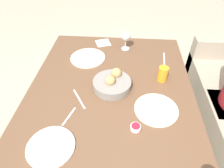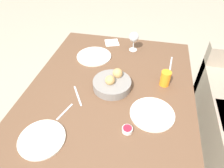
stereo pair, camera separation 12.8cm
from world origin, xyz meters
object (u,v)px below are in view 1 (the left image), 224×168
object	(u,v)px
spoon_coffee	(69,116)
juice_glass	(163,74)
plate_near_right	(51,147)
wine_glass	(126,36)
bread_basket	(112,83)
knife_silver	(164,59)
plate_far_center	(156,109)
jam_bowl_berry	(136,127)
fork_silver	(79,99)
plate_near_left	(88,58)
napkin	(103,43)

from	to	relation	value
spoon_coffee	juice_glass	bearing A→B (deg)	123.14
plate_near_right	wine_glass	world-z (taller)	wine_glass
bread_basket	plate_near_right	size ratio (longest dim) A/B	1.03
plate_near_right	juice_glass	bearing A→B (deg)	133.04
knife_silver	plate_far_center	bearing A→B (deg)	-11.63
wine_glass	knife_silver	world-z (taller)	wine_glass
plate_near_right	wine_glass	xyz separation A→B (m)	(-0.93, 0.34, 0.11)
bread_basket	knife_silver	size ratio (longest dim) A/B	1.34
plate_far_center	jam_bowl_berry	bearing A→B (deg)	-40.37
bread_basket	wine_glass	distance (m)	0.49
plate_far_center	fork_silver	xyz separation A→B (m)	(-0.05, -0.46, -0.00)
plate_far_center	jam_bowl_berry	world-z (taller)	jam_bowl_berry
plate_near_left	spoon_coffee	xyz separation A→B (m)	(0.58, -0.01, -0.00)
juice_glass	jam_bowl_berry	size ratio (longest dim) A/B	1.82
plate_far_center	jam_bowl_berry	xyz separation A→B (m)	(0.14, -0.12, 0.01)
plate_near_right	plate_far_center	bearing A→B (deg)	117.80
knife_silver	fork_silver	bearing A→B (deg)	-50.51
fork_silver	spoon_coffee	xyz separation A→B (m)	(0.14, -0.03, 0.00)
plate_near_right	knife_silver	size ratio (longest dim) A/B	1.30
bread_basket	plate_near_left	distance (m)	0.38
napkin	juice_glass	bearing A→B (deg)	44.71
jam_bowl_berry	spoon_coffee	size ratio (longest dim) A/B	0.42
spoon_coffee	napkin	bearing A→B (deg)	172.92
fork_silver	napkin	distance (m)	0.68
plate_far_center	spoon_coffee	world-z (taller)	plate_far_center
bread_basket	wine_glass	world-z (taller)	wine_glass
plate_near_left	napkin	bearing A→B (deg)	159.05
fork_silver	knife_silver	bearing A→B (deg)	129.49
plate_far_center	napkin	world-z (taller)	plate_far_center
juice_glass	wine_glass	distance (m)	0.46
juice_glass	wine_glass	world-z (taller)	wine_glass
napkin	plate_far_center	bearing A→B (deg)	28.10
plate_far_center	jam_bowl_berry	size ratio (longest dim) A/B	4.48
napkin	jam_bowl_berry	bearing A→B (deg)	17.17
wine_glass	spoon_coffee	world-z (taller)	wine_glass
plate_near_right	wine_glass	size ratio (longest dim) A/B	1.52
plate_near_left	napkin	distance (m)	0.26
bread_basket	plate_near_right	distance (m)	0.53
plate_far_center	wine_glass	distance (m)	0.69
plate_near_left	juice_glass	bearing A→B (deg)	68.27
plate_far_center	napkin	xyz separation A→B (m)	(-0.73, -0.39, -0.00)
plate_near_left	knife_silver	bearing A→B (deg)	93.05
plate_near_right	napkin	distance (m)	1.02
plate_near_right	napkin	size ratio (longest dim) A/B	1.62
jam_bowl_berry	fork_silver	size ratio (longest dim) A/B	0.35
plate_near_right	spoon_coffee	size ratio (longest dim) A/B	1.78
jam_bowl_berry	spoon_coffee	distance (m)	0.37
juice_glass	fork_silver	bearing A→B (deg)	-67.06
bread_basket	napkin	xyz separation A→B (m)	(-0.55, -0.12, -0.03)
fork_silver	jam_bowl_berry	bearing A→B (deg)	60.34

